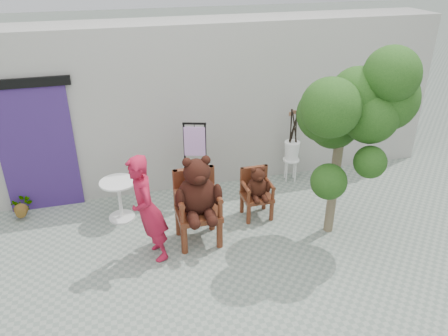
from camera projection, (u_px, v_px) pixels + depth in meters
name	position (u px, v px, depth m)	size (l,w,h in m)	color
ground_plane	(256.00, 268.00, 6.27)	(60.00, 60.00, 0.00)	gray
back_wall	(205.00, 102.00, 8.25)	(9.00, 1.00, 3.00)	#A9A79E
doorway	(37.00, 146.00, 7.25)	(1.40, 0.11, 2.33)	#392163
chair_big	(197.00, 195.00, 6.51)	(0.71, 0.76, 1.45)	#4D2110
chair_small	(257.00, 188.00, 7.27)	(0.49, 0.50, 0.93)	#4D2110
person	(148.00, 210.00, 6.12)	(0.61, 0.40, 1.66)	#A81431
cafe_table	(119.00, 195.00, 7.24)	(0.60, 0.60, 0.70)	white
display_stand	(196.00, 172.00, 7.67)	(0.54, 0.47, 1.51)	black
stool_bucket	(292.00, 150.00, 8.36)	(0.32, 0.32, 1.45)	white
tree	(356.00, 109.00, 6.07)	(1.81, 1.39, 3.01)	brown
potted_plant	(22.00, 206.00, 7.40)	(0.35, 0.30, 0.39)	#13340E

